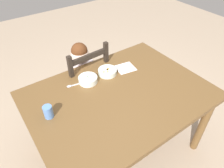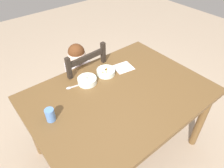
% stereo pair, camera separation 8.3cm
% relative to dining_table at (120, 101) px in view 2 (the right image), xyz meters
% --- Properties ---
extents(ground_plane, '(8.00, 8.00, 0.00)m').
position_rel_dining_table_xyz_m(ground_plane, '(0.00, 0.00, -0.66)').
color(ground_plane, tan).
extents(dining_table, '(1.43, 1.04, 0.75)m').
position_rel_dining_table_xyz_m(dining_table, '(0.00, 0.00, 0.00)').
color(dining_table, brown).
rests_on(dining_table, ground).
extents(dining_chair, '(0.44, 0.44, 0.96)m').
position_rel_dining_table_xyz_m(dining_chair, '(-0.03, 0.57, -0.21)').
color(dining_chair, '#2B231C').
rests_on(dining_chair, ground).
extents(child_figure, '(0.32, 0.31, 0.94)m').
position_rel_dining_table_xyz_m(child_figure, '(-0.03, 0.57, -0.04)').
color(child_figure, silver).
rests_on(child_figure, ground).
extents(bowl_of_peas, '(0.16, 0.16, 0.05)m').
position_rel_dining_table_xyz_m(bowl_of_peas, '(-0.13, 0.27, 0.12)').
color(bowl_of_peas, white).
rests_on(bowl_of_peas, dining_table).
extents(bowl_of_carrots, '(0.16, 0.16, 0.05)m').
position_rel_dining_table_xyz_m(bowl_of_carrots, '(0.07, 0.27, 0.12)').
color(bowl_of_carrots, white).
rests_on(bowl_of_carrots, dining_table).
extents(spoon, '(0.14, 0.05, 0.01)m').
position_rel_dining_table_xyz_m(spoon, '(-0.27, 0.30, 0.10)').
color(spoon, silver).
rests_on(spoon, dining_table).
extents(drinking_cup, '(0.06, 0.06, 0.10)m').
position_rel_dining_table_xyz_m(drinking_cup, '(-0.55, 0.09, 0.14)').
color(drinking_cup, '#5D8CD5').
rests_on(drinking_cup, dining_table).
extents(paper_napkin, '(0.19, 0.18, 0.00)m').
position_rel_dining_table_xyz_m(paper_napkin, '(0.25, 0.25, 0.09)').
color(paper_napkin, white).
rests_on(paper_napkin, dining_table).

